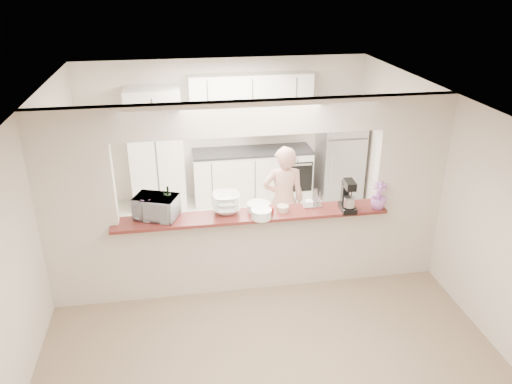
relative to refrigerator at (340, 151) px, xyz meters
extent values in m
plane|color=gray|center=(-2.05, -2.65, -0.85)|extent=(6.00, 6.00, 0.00)
cube|color=beige|center=(-2.05, -1.10, -0.84)|extent=(5.00, 2.90, 0.01)
cube|color=beige|center=(-4.10, -2.65, 0.40)|extent=(0.90, 0.15, 2.50)
cube|color=beige|center=(0.00, -2.65, 0.40)|extent=(0.90, 0.15, 2.50)
cube|color=beige|center=(-2.05, -2.65, 1.45)|extent=(3.20, 0.15, 0.40)
cube|color=beige|center=(-2.05, -2.65, -0.32)|extent=(3.20, 0.15, 1.05)
cube|color=maroon|center=(-2.05, -2.70, 0.22)|extent=(3.40, 0.38, 0.04)
cube|color=white|center=(-3.25, 0.05, 0.20)|extent=(0.90, 0.60, 2.10)
cube|color=white|center=(-1.60, 0.05, -0.40)|extent=(2.10, 0.60, 0.90)
cube|color=#303032|center=(-1.60, 0.05, 0.07)|extent=(2.10, 0.62, 0.04)
cube|color=white|center=(-1.60, 0.18, 1.02)|extent=(2.10, 0.35, 0.75)
cube|color=black|center=(-1.35, 0.07, 0.59)|extent=(0.75, 0.45, 0.12)
cube|color=black|center=(-0.85, -0.25, -0.35)|extent=(0.55, 0.02, 0.55)
cube|color=#A3A2A7|center=(0.00, 0.00, 0.00)|extent=(0.75, 0.70, 1.70)
imported|color=#C468BB|center=(-3.35, -2.60, 0.39)|extent=(0.27, 0.23, 0.29)
cylinder|color=black|center=(-3.10, -2.58, 0.37)|extent=(0.07, 0.07, 0.25)
cylinder|color=black|center=(-3.10, -2.58, 0.53)|extent=(0.02, 0.02, 0.09)
cylinder|color=black|center=(-3.05, -2.58, 0.39)|extent=(0.08, 0.08, 0.29)
cylinder|color=black|center=(-3.05, -2.58, 0.58)|extent=(0.03, 0.03, 0.10)
imported|color=silver|center=(-3.20, -2.60, 0.38)|extent=(0.60, 0.50, 0.28)
imported|color=white|center=(-2.35, -2.60, 0.36)|extent=(0.34, 0.34, 0.25)
cylinder|color=white|center=(-1.95, -2.83, 0.29)|extent=(0.24, 0.24, 0.11)
cylinder|color=white|center=(-1.95, -2.83, 0.35)|extent=(0.25, 0.25, 0.01)
cylinder|color=white|center=(-1.95, -2.62, 0.29)|extent=(0.28, 0.28, 0.09)
cylinder|color=white|center=(-1.95, -2.62, 0.34)|extent=(0.29, 0.29, 0.01)
cylinder|color=maroon|center=(-1.85, -2.68, 0.28)|extent=(0.16, 0.16, 0.07)
cylinder|color=#C2AE89|center=(-1.65, -2.68, 0.27)|extent=(0.15, 0.15, 0.07)
cube|color=silver|center=(-1.25, -2.60, 0.25)|extent=(0.25, 0.15, 0.02)
cube|color=white|center=(-1.25, -2.60, 0.29)|extent=(0.10, 0.10, 0.06)
cube|color=black|center=(-0.85, -2.80, 0.27)|extent=(0.19, 0.28, 0.07)
cube|color=black|center=(-0.84, -2.70, 0.45)|extent=(0.12, 0.10, 0.29)
cube|color=black|center=(-0.85, -2.81, 0.60)|extent=(0.13, 0.24, 0.10)
cylinder|color=#B7B7BC|center=(-0.85, -2.86, 0.39)|extent=(0.14, 0.14, 0.13)
imported|color=#B360AF|center=(-0.45, -2.80, 0.42)|extent=(0.24, 0.24, 0.35)
imported|color=#D79E8C|center=(-1.45, -1.85, -0.03)|extent=(0.62, 0.43, 1.64)
camera|label=1|loc=(-2.90, -8.14, 3.02)|focal=35.00mm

